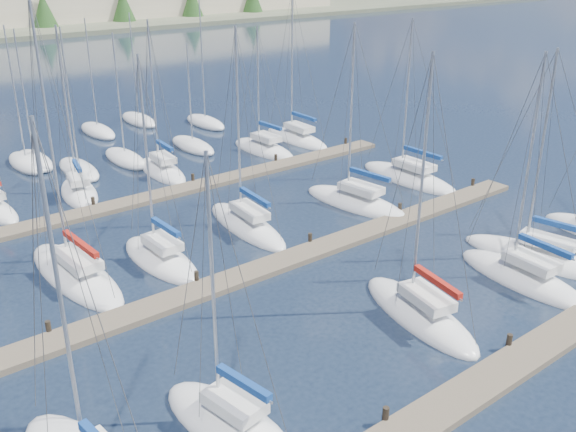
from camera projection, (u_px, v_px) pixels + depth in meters
ground at (21, 118)px, 68.20m from camera, size 400.00×400.00×0.00m
dock_near at (469, 392)px, 26.18m from camera, size 44.00×1.93×1.10m
dock_mid at (266, 268)px, 36.31m from camera, size 44.00×1.93×1.10m
dock_far at (151, 197)px, 46.44m from camera, size 44.00×1.93×1.10m
sailboat_f at (537, 257)px, 37.43m from camera, size 4.21×9.31×12.84m
sailboat_o at (79, 192)px, 47.25m from camera, size 3.81×7.08×12.82m
sailboat_k at (247, 225)px, 41.72m from camera, size 3.21×9.03×13.43m
sailboat_d at (420, 314)px, 31.69m from camera, size 4.19×8.64×13.57m
sailboat_j at (161, 259)px, 37.26m from camera, size 2.70×7.41×12.55m
sailboat_p at (162, 171)px, 51.84m from camera, size 3.15×7.58×12.67m
sailboat_m at (409, 178)px, 50.29m from camera, size 2.94×9.37×12.91m
sailboat_q at (264, 149)px, 57.33m from camera, size 2.94×7.88×11.46m
sailboat_l at (356, 202)px, 45.49m from camera, size 3.95×9.04×13.20m
sailboat_e at (522, 278)px, 35.14m from camera, size 3.17×8.32×13.03m
sailboat_i at (76, 274)px, 35.49m from camera, size 3.31×10.08×15.96m
sailboat_r at (296, 138)px, 60.50m from camera, size 2.94×8.96×14.40m
sailboat_c at (230, 423)px, 24.44m from camera, size 3.60×7.13×11.65m
distant_boats at (29, 161)px, 53.86m from camera, size 36.93×20.75×13.30m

